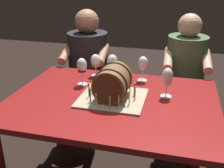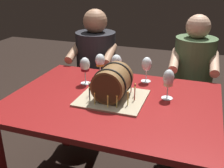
{
  "view_description": "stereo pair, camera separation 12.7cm",
  "coord_description": "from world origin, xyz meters",
  "px_view_note": "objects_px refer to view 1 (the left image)",
  "views": [
    {
      "loc": [
        0.39,
        -1.5,
        1.49
      ],
      "look_at": [
        -0.0,
        0.0,
        0.85
      ],
      "focal_mm": 43.63,
      "sensor_mm": 36.0,
      "label": 1
    },
    {
      "loc": [
        0.51,
        -1.46,
        1.49
      ],
      "look_at": [
        -0.0,
        0.0,
        0.85
      ],
      "focal_mm": 43.63,
      "sensor_mm": 36.0,
      "label": 2
    }
  ],
  "objects_px": {
    "wine_glass_rose": "(112,63)",
    "wine_glass_red": "(82,67)",
    "person_seated_left": "(89,76)",
    "wine_glass_empty": "(143,64)",
    "dining_table": "(112,114)",
    "wine_glass_white": "(167,78)",
    "barrel_cake": "(112,84)",
    "wine_glass_amber": "(96,62)",
    "person_seated_right": "(183,88)"
  },
  "relations": [
    {
      "from": "dining_table",
      "to": "person_seated_left",
      "type": "distance_m",
      "value": 0.91
    },
    {
      "from": "wine_glass_white",
      "to": "wine_glass_empty",
      "type": "xyz_separation_m",
      "value": [
        -0.19,
        0.24,
        -0.0
      ]
    },
    {
      "from": "person_seated_right",
      "to": "wine_glass_empty",
      "type": "bearing_deg",
      "value": -125.15
    },
    {
      "from": "barrel_cake",
      "to": "wine_glass_empty",
      "type": "height_order",
      "value": "barrel_cake"
    },
    {
      "from": "wine_glass_rose",
      "to": "wine_glass_red",
      "type": "height_order",
      "value": "wine_glass_red"
    },
    {
      "from": "wine_glass_rose",
      "to": "wine_glass_red",
      "type": "xyz_separation_m",
      "value": [
        -0.17,
        -0.18,
        0.01
      ]
    },
    {
      "from": "dining_table",
      "to": "wine_glass_rose",
      "type": "relative_size",
      "value": 7.22
    },
    {
      "from": "dining_table",
      "to": "wine_glass_empty",
      "type": "bearing_deg",
      "value": 69.47
    },
    {
      "from": "wine_glass_empty",
      "to": "dining_table",
      "type": "bearing_deg",
      "value": -110.53
    },
    {
      "from": "dining_table",
      "to": "barrel_cake",
      "type": "xyz_separation_m",
      "value": [
        -0.0,
        0.0,
        0.21
      ]
    },
    {
      "from": "barrel_cake",
      "to": "wine_glass_amber",
      "type": "xyz_separation_m",
      "value": [
        -0.22,
        0.36,
        0.02
      ]
    },
    {
      "from": "person_seated_left",
      "to": "wine_glass_red",
      "type": "bearing_deg",
      "value": -74.19
    },
    {
      "from": "barrel_cake",
      "to": "wine_glass_white",
      "type": "distance_m",
      "value": 0.35
    },
    {
      "from": "dining_table",
      "to": "wine_glass_rose",
      "type": "bearing_deg",
      "value": 104.67
    },
    {
      "from": "wine_glass_empty",
      "to": "person_seated_right",
      "type": "distance_m",
      "value": 0.63
    },
    {
      "from": "wine_glass_red",
      "to": "wine_glass_white",
      "type": "xyz_separation_m",
      "value": [
        0.59,
        -0.06,
        -0.0
      ]
    },
    {
      "from": "wine_glass_white",
      "to": "wine_glass_red",
      "type": "bearing_deg",
      "value": 174.61
    },
    {
      "from": "wine_glass_amber",
      "to": "person_seated_left",
      "type": "relative_size",
      "value": 0.14
    },
    {
      "from": "wine_glass_white",
      "to": "wine_glass_amber",
      "type": "relative_size",
      "value": 1.13
    },
    {
      "from": "barrel_cake",
      "to": "wine_glass_rose",
      "type": "bearing_deg",
      "value": 104.21
    },
    {
      "from": "dining_table",
      "to": "wine_glass_rose",
      "type": "distance_m",
      "value": 0.43
    },
    {
      "from": "barrel_cake",
      "to": "wine_glass_white",
      "type": "height_order",
      "value": "barrel_cake"
    },
    {
      "from": "wine_glass_amber",
      "to": "wine_glass_red",
      "type": "bearing_deg",
      "value": -101.83
    },
    {
      "from": "wine_glass_red",
      "to": "person_seated_left",
      "type": "height_order",
      "value": "person_seated_left"
    },
    {
      "from": "person_seated_left",
      "to": "person_seated_right",
      "type": "height_order",
      "value": "person_seated_left"
    },
    {
      "from": "dining_table",
      "to": "wine_glass_red",
      "type": "relative_size",
      "value": 6.72
    },
    {
      "from": "wine_glass_red",
      "to": "person_seated_left",
      "type": "bearing_deg",
      "value": 105.81
    },
    {
      "from": "barrel_cake",
      "to": "wine_glass_red",
      "type": "relative_size",
      "value": 2.1
    },
    {
      "from": "wine_glass_white",
      "to": "person_seated_left",
      "type": "distance_m",
      "value": 1.06
    },
    {
      "from": "wine_glass_red",
      "to": "wine_glass_empty",
      "type": "relative_size",
      "value": 1.06
    },
    {
      "from": "person_seated_left",
      "to": "wine_glass_empty",
      "type": "bearing_deg",
      "value": -37.19
    },
    {
      "from": "wine_glass_white",
      "to": "person_seated_right",
      "type": "distance_m",
      "value": 0.76
    },
    {
      "from": "wine_glass_white",
      "to": "dining_table",
      "type": "bearing_deg",
      "value": -159.59
    },
    {
      "from": "barrel_cake",
      "to": "wine_glass_amber",
      "type": "height_order",
      "value": "barrel_cake"
    },
    {
      "from": "wine_glass_white",
      "to": "wine_glass_empty",
      "type": "relative_size",
      "value": 1.05
    },
    {
      "from": "wine_glass_empty",
      "to": "wine_glass_rose",
      "type": "bearing_deg",
      "value": -179.91
    },
    {
      "from": "dining_table",
      "to": "person_seated_right",
      "type": "height_order",
      "value": "person_seated_right"
    },
    {
      "from": "barrel_cake",
      "to": "person_seated_right",
      "type": "distance_m",
      "value": 0.96
    },
    {
      "from": "person_seated_left",
      "to": "barrel_cake",
      "type": "bearing_deg",
      "value": -61.14
    },
    {
      "from": "wine_glass_rose",
      "to": "person_seated_right",
      "type": "height_order",
      "value": "person_seated_right"
    },
    {
      "from": "wine_glass_red",
      "to": "wine_glass_empty",
      "type": "xyz_separation_m",
      "value": [
        0.4,
        0.18,
        -0.01
      ]
    },
    {
      "from": "wine_glass_white",
      "to": "person_seated_right",
      "type": "height_order",
      "value": "person_seated_right"
    },
    {
      "from": "wine_glass_white",
      "to": "wine_glass_empty",
      "type": "bearing_deg",
      "value": 128.56
    },
    {
      "from": "wine_glass_rose",
      "to": "wine_glass_white",
      "type": "distance_m",
      "value": 0.48
    },
    {
      "from": "wine_glass_rose",
      "to": "person_seated_left",
      "type": "height_order",
      "value": "person_seated_left"
    },
    {
      "from": "person_seated_left",
      "to": "dining_table",
      "type": "bearing_deg",
      "value": -60.99
    },
    {
      "from": "wine_glass_red",
      "to": "wine_glass_empty",
      "type": "distance_m",
      "value": 0.44
    },
    {
      "from": "person_seated_left",
      "to": "person_seated_right",
      "type": "relative_size",
      "value": 1.0
    },
    {
      "from": "wine_glass_empty",
      "to": "wine_glass_red",
      "type": "bearing_deg",
      "value": -155.47
    },
    {
      "from": "person_seated_right",
      "to": "wine_glass_white",
      "type": "bearing_deg",
      "value": -99.86
    }
  ]
}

